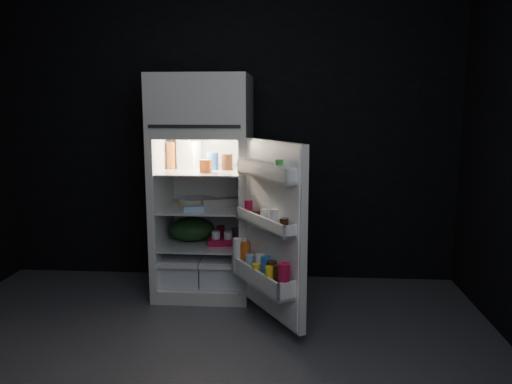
# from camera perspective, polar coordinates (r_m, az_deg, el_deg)

# --- Properties ---
(floor) EXTENTS (4.00, 3.40, 0.00)m
(floor) POSITION_cam_1_polar(r_m,az_deg,el_deg) (3.14, -7.14, -19.60)
(floor) COLOR #515156
(floor) RESTS_ON ground
(wall_back) EXTENTS (4.00, 0.00, 2.70)m
(wall_back) POSITION_cam_1_polar(r_m,az_deg,el_deg) (4.42, -3.19, 7.36)
(wall_back) COLOR black
(wall_back) RESTS_ON ground
(wall_front) EXTENTS (4.00, 0.00, 2.70)m
(wall_front) POSITION_cam_1_polar(r_m,az_deg,el_deg) (1.15, -25.40, -0.56)
(wall_front) COLOR black
(wall_front) RESTS_ON ground
(refrigerator) EXTENTS (0.76, 0.71, 1.78)m
(refrigerator) POSITION_cam_1_polar(r_m,az_deg,el_deg) (4.11, -5.95, 1.60)
(refrigerator) COLOR silver
(refrigerator) RESTS_ON ground
(fridge_door) EXTENTS (0.54, 0.71, 1.22)m
(fridge_door) POSITION_cam_1_polar(r_m,az_deg,el_deg) (3.41, 1.61, -4.77)
(fridge_door) COLOR silver
(fridge_door) RESTS_ON ground
(milk_jug) EXTENTS (0.18, 0.18, 0.24)m
(milk_jug) POSITION_cam_1_polar(r_m,az_deg,el_deg) (4.16, -7.67, 4.32)
(milk_jug) COLOR white
(milk_jug) RESTS_ON refrigerator
(mayo_jar) EXTENTS (0.11, 0.11, 0.14)m
(mayo_jar) POSITION_cam_1_polar(r_m,az_deg,el_deg) (4.07, -5.01, 3.54)
(mayo_jar) COLOR #205DAE
(mayo_jar) RESTS_ON refrigerator
(jam_jar) EXTENTS (0.10, 0.10, 0.13)m
(jam_jar) POSITION_cam_1_polar(r_m,az_deg,el_deg) (4.04, -3.32, 3.44)
(jam_jar) COLOR black
(jam_jar) RESTS_ON refrigerator
(amber_bottle) EXTENTS (0.08, 0.08, 0.22)m
(amber_bottle) POSITION_cam_1_polar(r_m,az_deg,el_deg) (4.17, -9.67, 4.14)
(amber_bottle) COLOR #A9531B
(amber_bottle) RESTS_ON refrigerator
(small_carton) EXTENTS (0.09, 0.07, 0.10)m
(small_carton) POSITION_cam_1_polar(r_m,az_deg,el_deg) (3.91, -5.76, 2.98)
(small_carton) COLOR #D85919
(small_carton) RESTS_ON refrigerator
(egg_carton) EXTENTS (0.31, 0.19, 0.07)m
(egg_carton) POSITION_cam_1_polar(r_m,az_deg,el_deg) (4.07, -4.08, -1.23)
(egg_carton) COLOR gray
(egg_carton) RESTS_ON refrigerator
(pie) EXTENTS (0.32, 0.32, 0.04)m
(pie) POSITION_cam_1_polar(r_m,az_deg,el_deg) (4.23, -6.85, -1.06)
(pie) COLOR tan
(pie) RESTS_ON refrigerator
(flat_package) EXTENTS (0.18, 0.12, 0.04)m
(flat_package) POSITION_cam_1_polar(r_m,az_deg,el_deg) (3.93, -7.15, -1.88)
(flat_package) COLOR #8EB9DC
(flat_package) RESTS_ON refrigerator
(wrapped_pkg) EXTENTS (0.15, 0.13, 0.05)m
(wrapped_pkg) POSITION_cam_1_polar(r_m,az_deg,el_deg) (4.21, -2.88, -0.99)
(wrapped_pkg) COLOR beige
(wrapped_pkg) RESTS_ON refrigerator
(produce_bag) EXTENTS (0.39, 0.33, 0.20)m
(produce_bag) POSITION_cam_1_polar(r_m,az_deg,el_deg) (4.21, -7.35, -4.21)
(produce_bag) COLOR #193815
(produce_bag) RESTS_ON refrigerator
(yogurt_tray) EXTENTS (0.27, 0.18, 0.05)m
(yogurt_tray) POSITION_cam_1_polar(r_m,az_deg,el_deg) (4.08, -3.75, -5.68)
(yogurt_tray) COLOR #AD0E35
(yogurt_tray) RESTS_ON refrigerator
(small_can_red) EXTENTS (0.08, 0.08, 0.09)m
(small_can_red) POSITION_cam_1_polar(r_m,az_deg,el_deg) (4.34, -4.06, -4.46)
(small_can_red) COLOR #AD0E35
(small_can_red) RESTS_ON refrigerator
(small_can_silver) EXTENTS (0.08, 0.08, 0.09)m
(small_can_silver) POSITION_cam_1_polar(r_m,az_deg,el_deg) (4.25, -2.38, -4.75)
(small_can_silver) COLOR #B3B4B8
(small_can_silver) RESTS_ON refrigerator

